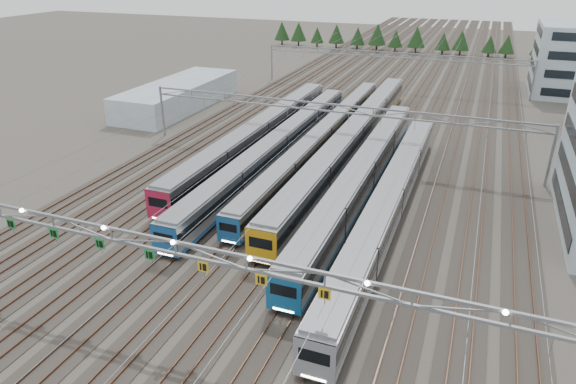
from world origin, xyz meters
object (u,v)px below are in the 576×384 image
(gantry_near, at_px, (174,251))
(train_b, at_px, (278,147))
(train_f, at_px, (389,202))
(train_c, at_px, (323,137))
(train_e, at_px, (362,175))
(gantry_mid, at_px, (333,114))
(west_shed, at_px, (178,95))
(train_a, at_px, (259,134))
(train_d, at_px, (353,138))
(gantry_far, at_px, (393,59))

(gantry_near, bearing_deg, train_b, 100.48)
(train_b, distance_m, train_f, 21.85)
(train_b, bearing_deg, train_c, 57.06)
(train_e, xyz_separation_m, train_f, (4.50, -6.42, -0.04))
(train_e, relative_size, gantry_mid, 0.93)
(train_f, relative_size, gantry_near, 0.92)
(train_b, relative_size, west_shed, 1.89)
(gantry_near, bearing_deg, gantry_mid, 89.93)
(train_a, distance_m, train_d, 13.85)
(train_a, bearing_deg, gantry_near, -74.38)
(gantry_near, bearing_deg, train_d, 86.95)
(train_b, distance_m, west_shed, 34.51)
(train_b, height_order, west_shed, west_shed)
(train_c, distance_m, train_d, 4.51)
(train_f, distance_m, gantry_near, 26.83)
(train_e, relative_size, gantry_far, 0.93)
(train_c, relative_size, train_e, 1.18)
(train_a, bearing_deg, train_f, -35.80)
(train_d, distance_m, train_f, 21.33)
(train_e, bearing_deg, train_c, 124.88)
(gantry_far, bearing_deg, gantry_mid, -90.00)
(train_b, distance_m, gantry_mid, 8.90)
(gantry_mid, bearing_deg, gantry_near, -90.07)
(gantry_near, distance_m, gantry_far, 85.12)
(train_d, distance_m, west_shed, 39.45)
(train_b, distance_m, train_d, 11.37)
(gantry_far, bearing_deg, train_b, -97.86)
(train_c, xyz_separation_m, train_e, (9.00, -12.91, 0.29))
(train_d, height_order, west_shed, west_shed)
(train_a, xyz_separation_m, gantry_far, (11.25, 45.06, 4.10))
(gantry_mid, height_order, gantry_far, same)
(train_b, relative_size, train_c, 0.91)
(train_a, height_order, train_c, train_a)
(train_c, height_order, train_e, train_e)
(train_d, height_order, gantry_near, gantry_near)
(train_d, relative_size, gantry_near, 1.18)
(train_d, bearing_deg, train_c, -179.91)
(train_d, relative_size, train_f, 1.29)
(gantry_far, bearing_deg, train_a, -104.02)
(train_b, xyz_separation_m, train_e, (13.50, -5.96, 0.12))
(gantry_near, relative_size, west_shed, 1.88)
(train_d, bearing_deg, gantry_near, -93.05)
(train_a, xyz_separation_m, train_b, (4.50, -3.84, -0.18))
(train_b, relative_size, gantry_near, 1.00)
(train_e, bearing_deg, gantry_far, 97.01)
(west_shed, bearing_deg, train_a, -33.65)
(train_a, relative_size, gantry_far, 0.94)
(train_a, height_order, train_e, train_a)
(train_d, relative_size, train_e, 1.27)
(train_f, distance_m, gantry_mid, 20.24)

